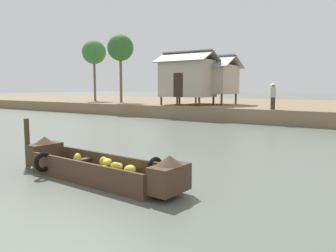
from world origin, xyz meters
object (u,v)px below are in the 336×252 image
object	(u,v)px
vendor_person	(273,95)
stilt_house_mid_left	(208,79)
banana_boat	(98,168)
palm_tree_mid	(120,48)
mooring_post	(27,142)
stilt_house_left	(187,78)
palm_tree_near	(94,53)

from	to	relation	value
vendor_person	stilt_house_mid_left	bearing A→B (deg)	149.00
banana_boat	vendor_person	size ratio (longest dim) A/B	3.02
palm_tree_mid	vendor_person	world-z (taller)	palm_tree_mid
palm_tree_mid	stilt_house_mid_left	bearing A→B (deg)	11.95
banana_boat	stilt_house_mid_left	size ratio (longest dim) A/B	1.02
banana_boat	mooring_post	size ratio (longest dim) A/B	3.62
palm_tree_mid	vendor_person	distance (m)	15.36
stilt_house_left	palm_tree_mid	world-z (taller)	palm_tree_mid
stilt_house_left	mooring_post	bearing A→B (deg)	-74.11
banana_boat	palm_tree_near	size ratio (longest dim) A/B	0.81
palm_tree_mid	vendor_person	size ratio (longest dim) A/B	3.71
palm_tree_mid	banana_boat	bearing A→B (deg)	-49.25
stilt_house_mid_left	palm_tree_near	xyz separation A→B (m)	(-13.02, -0.26, 2.87)
stilt_house_left	palm_tree_mid	distance (m)	7.86
banana_boat	stilt_house_mid_left	distance (m)	20.48
stilt_house_left	banana_boat	bearing A→B (deg)	-65.82
stilt_house_left	stilt_house_mid_left	bearing A→B (deg)	71.15
vendor_person	mooring_post	bearing A→B (deg)	-99.15
stilt_house_mid_left	stilt_house_left	bearing A→B (deg)	-108.85
stilt_house_mid_left	palm_tree_mid	xyz separation A→B (m)	(-8.06, -1.70, 2.84)
mooring_post	vendor_person	bearing A→B (deg)	80.85
banana_boat	palm_tree_near	bearing A→B (deg)	136.64
banana_boat	vendor_person	xyz separation A→B (m)	(-0.32, 15.12, 1.54)
vendor_person	mooring_post	distance (m)	15.45
palm_tree_near	palm_tree_mid	xyz separation A→B (m)	(4.96, -1.45, -0.03)
banana_boat	stilt_house_left	size ratio (longest dim) A/B	1.11
banana_boat	mooring_post	bearing A→B (deg)	-178.12
stilt_house_left	vendor_person	world-z (taller)	stilt_house_left
banana_boat	palm_tree_mid	xyz separation A→B (m)	(-14.98, 17.38, 5.54)
mooring_post	stilt_house_mid_left	bearing A→B (deg)	102.21
palm_tree_near	palm_tree_mid	world-z (taller)	palm_tree_near
banana_boat	stilt_house_mid_left	world-z (taller)	stilt_house_mid_left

